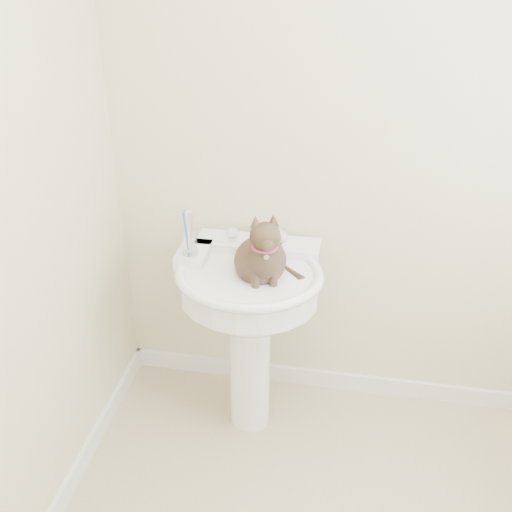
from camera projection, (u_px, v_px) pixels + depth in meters
The scene contains 7 objects.
wall_back at pixel (381, 141), 2.29m from camera, with size 2.20×0.00×2.50m, color beige, non-canonical shape.
baseboard_back at pixel (355, 382), 2.88m from camera, with size 2.20×0.02×0.09m, color white.
pedestal_sink at pixel (249, 301), 2.41m from camera, with size 0.60×0.59×0.83m.
faucet at pixel (256, 237), 2.43m from camera, with size 0.28×0.12×0.14m.
soap_bar at pixel (271, 234), 2.51m from camera, with size 0.09×0.06×0.03m, color gold.
toothbrush_cup at pixel (190, 244), 2.36m from camera, with size 0.07×0.07×0.18m.
cat at pixel (261, 258), 2.28m from camera, with size 0.22×0.28×0.41m.
Camera 1 is at (-0.08, -1.16, 2.01)m, focal length 42.00 mm.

